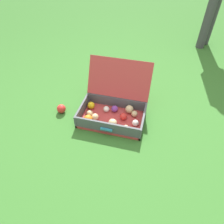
% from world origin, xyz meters
% --- Properties ---
extents(ground_plane, '(16.00, 16.00, 0.00)m').
position_xyz_m(ground_plane, '(0.00, 0.00, 0.00)').
color(ground_plane, '#336B28').
extents(open_suitcase, '(0.62, 0.58, 0.48)m').
position_xyz_m(open_suitcase, '(-0.10, 0.07, 0.11)').
color(open_suitcase, '#B23838').
rests_on(open_suitcase, ground).
extents(stray_ball_on_grass, '(0.09, 0.09, 0.09)m').
position_xyz_m(stray_ball_on_grass, '(-0.62, -0.02, 0.04)').
color(stray_ball_on_grass, red).
rests_on(stray_ball_on_grass, ground).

